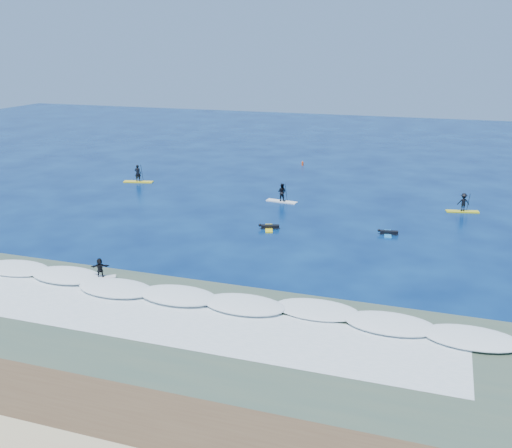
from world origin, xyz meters
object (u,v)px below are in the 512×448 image
(wave_surfer, at_px, (100,269))
(marker_buoy, at_px, (303,163))
(sup_paddler_right, at_px, (463,204))
(prone_paddler_near, at_px, (269,227))
(sup_paddler_center, at_px, (282,194))
(sup_paddler_left, at_px, (138,176))
(prone_paddler_far, at_px, (388,233))

(wave_surfer, xyz_separation_m, marker_buoy, (3.61, 37.89, -0.50))
(sup_paddler_right, xyz_separation_m, prone_paddler_near, (-14.70, -9.87, -0.61))
(sup_paddler_center, xyz_separation_m, marker_buoy, (-2.12, 16.67, -0.50))
(sup_paddler_left, distance_m, sup_paddler_right, 32.57)
(sup_paddler_left, bearing_deg, prone_paddler_near, -43.56)
(prone_paddler_near, relative_size, wave_surfer, 1.17)
(prone_paddler_near, height_order, prone_paddler_far, prone_paddler_near)
(sup_paddler_right, height_order, wave_surfer, sup_paddler_right)
(sup_paddler_left, relative_size, prone_paddler_far, 1.58)
(prone_paddler_far, bearing_deg, marker_buoy, 21.26)
(prone_paddler_near, bearing_deg, marker_buoy, -9.91)
(prone_paddler_far, xyz_separation_m, wave_surfer, (-16.09, -14.66, 0.62))
(sup_paddler_left, height_order, prone_paddler_far, sup_paddler_left)
(wave_surfer, bearing_deg, prone_paddler_near, 35.01)
(sup_paddler_right, relative_size, prone_paddler_near, 1.32)
(sup_paddler_center, bearing_deg, prone_paddler_far, -24.85)
(sup_paddler_right, bearing_deg, sup_paddler_left, 166.22)
(sup_paddler_center, xyz_separation_m, wave_surfer, (-5.72, -21.21, -0.00))
(sup_paddler_center, relative_size, sup_paddler_right, 1.04)
(wave_surfer, bearing_deg, marker_buoy, 57.49)
(sup_paddler_right, relative_size, wave_surfer, 1.55)
(sup_paddler_center, bearing_deg, wave_surfer, -97.67)
(sup_paddler_center, relative_size, prone_paddler_near, 1.38)
(sup_paddler_left, distance_m, wave_surfer, 26.35)
(prone_paddler_far, bearing_deg, sup_paddler_right, -40.71)
(prone_paddler_near, xyz_separation_m, wave_surfer, (-6.96, -13.13, 0.61))
(prone_paddler_near, bearing_deg, wave_surfer, 134.47)
(prone_paddler_near, xyz_separation_m, prone_paddler_far, (9.14, 1.53, -0.01))
(sup_paddler_center, height_order, prone_paddler_near, sup_paddler_center)
(prone_paddler_far, distance_m, wave_surfer, 21.78)
(prone_paddler_far, relative_size, wave_surfer, 1.10)
(wave_surfer, relative_size, marker_buoy, 3.07)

